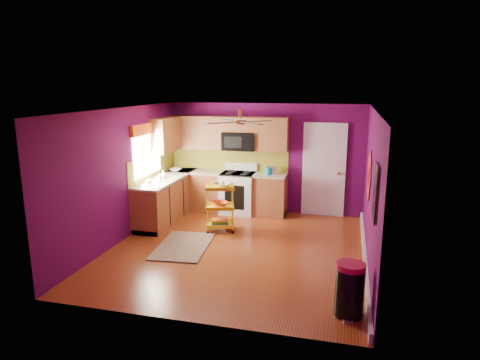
# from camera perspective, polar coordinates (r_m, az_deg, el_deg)

# --- Properties ---
(ground) EXTENTS (5.00, 5.00, 0.00)m
(ground) POSITION_cam_1_polar(r_m,az_deg,el_deg) (7.85, -0.34, -9.18)
(ground) COLOR maroon
(ground) RESTS_ON ground
(room_envelope) EXTENTS (4.54, 5.04, 2.52)m
(room_envelope) POSITION_cam_1_polar(r_m,az_deg,el_deg) (7.39, -0.16, 2.63)
(room_envelope) COLOR #56094C
(room_envelope) RESTS_ON ground
(lower_cabinets) EXTENTS (2.81, 2.31, 0.94)m
(lower_cabinets) POSITION_cam_1_polar(r_m,az_deg,el_deg) (9.74, -5.32, -2.16)
(lower_cabinets) COLOR brown
(lower_cabinets) RESTS_ON ground
(electric_range) EXTENTS (0.76, 0.66, 1.13)m
(electric_range) POSITION_cam_1_polar(r_m,az_deg,el_deg) (9.83, -0.25, -1.67)
(electric_range) COLOR white
(electric_range) RESTS_ON ground
(upper_cabinetry) EXTENTS (2.80, 2.30, 1.26)m
(upper_cabinetry) POSITION_cam_1_polar(r_m,az_deg,el_deg) (9.78, -4.21, 6.07)
(upper_cabinetry) COLOR brown
(upper_cabinetry) RESTS_ON ground
(left_window) EXTENTS (0.08, 1.35, 1.08)m
(left_window) POSITION_cam_1_polar(r_m,az_deg,el_deg) (9.13, -12.29, 4.95)
(left_window) COLOR white
(left_window) RESTS_ON ground
(panel_door) EXTENTS (0.95, 0.11, 2.15)m
(panel_door) POSITION_cam_1_polar(r_m,az_deg,el_deg) (9.71, 11.11, 1.19)
(panel_door) COLOR white
(panel_door) RESTS_ON ground
(right_wall_art) EXTENTS (0.04, 2.74, 1.04)m
(right_wall_art) POSITION_cam_1_polar(r_m,az_deg,el_deg) (6.88, 17.16, -0.31)
(right_wall_art) COLOR black
(right_wall_art) RESTS_ON ground
(ceiling_fan) EXTENTS (1.01, 1.01, 0.26)m
(ceiling_fan) POSITION_cam_1_polar(r_m,az_deg,el_deg) (7.50, 0.02, 7.85)
(ceiling_fan) COLOR #BF8C3F
(ceiling_fan) RESTS_ON ground
(shag_rug) EXTENTS (1.03, 1.54, 0.02)m
(shag_rug) POSITION_cam_1_polar(r_m,az_deg,el_deg) (8.02, -7.55, -8.70)
(shag_rug) COLOR black
(shag_rug) RESTS_ON ground
(rolling_cart) EXTENTS (0.66, 0.56, 1.03)m
(rolling_cart) POSITION_cam_1_polar(r_m,az_deg,el_deg) (8.62, -2.64, -3.46)
(rolling_cart) COLOR yellow
(rolling_cart) RESTS_ON ground
(trash_can) EXTENTS (0.47, 0.47, 0.72)m
(trash_can) POSITION_cam_1_polar(r_m,az_deg,el_deg) (5.81, 14.41, -13.97)
(trash_can) COLOR black
(trash_can) RESTS_ON ground
(teal_kettle) EXTENTS (0.18, 0.18, 0.21)m
(teal_kettle) POSITION_cam_1_polar(r_m,az_deg,el_deg) (9.57, 3.81, 1.22)
(teal_kettle) COLOR teal
(teal_kettle) RESTS_ON lower_cabinets
(toaster) EXTENTS (0.22, 0.15, 0.18)m
(toaster) POSITION_cam_1_polar(r_m,az_deg,el_deg) (9.60, 4.22, 1.29)
(toaster) COLOR beige
(toaster) RESTS_ON lower_cabinets
(soap_bottle_a) EXTENTS (0.08, 0.08, 0.18)m
(soap_bottle_a) POSITION_cam_1_polar(r_m,az_deg,el_deg) (9.03, -10.73, 0.37)
(soap_bottle_a) COLOR #EA3F72
(soap_bottle_a) RESTS_ON lower_cabinets
(soap_bottle_b) EXTENTS (0.14, 0.14, 0.18)m
(soap_bottle_b) POSITION_cam_1_polar(r_m,az_deg,el_deg) (9.30, -10.20, 0.75)
(soap_bottle_b) COLOR white
(soap_bottle_b) RESTS_ON lower_cabinets
(counter_dish) EXTENTS (0.26, 0.26, 0.06)m
(counter_dish) POSITION_cam_1_polar(r_m,az_deg,el_deg) (10.03, -8.57, 1.34)
(counter_dish) COLOR white
(counter_dish) RESTS_ON lower_cabinets
(counter_cup) EXTENTS (0.12, 0.12, 0.09)m
(counter_cup) POSITION_cam_1_polar(r_m,az_deg,el_deg) (8.85, -12.04, -0.23)
(counter_cup) COLOR white
(counter_cup) RESTS_ON lower_cabinets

